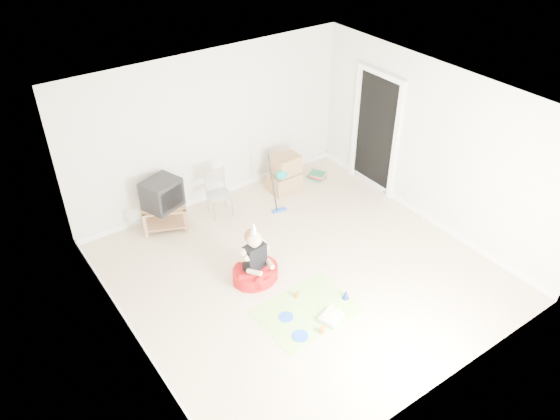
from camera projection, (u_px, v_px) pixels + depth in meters
ground at (301, 271)px, 7.95m from camera, size 5.00×5.00×0.00m
doorway_recess at (376, 133)px, 9.35m from camera, size 0.02×0.90×2.05m
tv_stand at (165, 215)px, 8.67m from camera, size 0.80×0.67×0.43m
crt_tv at (162, 194)px, 8.44m from camera, size 0.66×0.61×0.47m
folding_chair at (219, 194)px, 8.94m from camera, size 0.40×0.39×0.79m
cardboard_boxes at (285, 175)px, 9.59m from camera, size 0.55×0.42×0.67m
floor_mop at (279, 198)px, 9.08m from camera, size 0.26×0.35×1.03m
book_pile at (317, 175)px, 10.08m from camera, size 0.31×0.35×0.13m
seated_woman at (255, 267)px, 7.70m from camera, size 0.75×0.75×0.98m
party_mat at (307, 311)px, 7.28m from camera, size 1.33×0.98×0.01m
birthday_cake at (331, 318)px, 7.13m from camera, size 0.35×0.31×0.14m
blue_plate_near at (286, 317)px, 7.18m from camera, size 0.25×0.25×0.01m
blue_plate_far at (300, 336)px, 6.90m from camera, size 0.28×0.28×0.01m
orange_cup_near at (297, 295)px, 7.47m from camera, size 0.09×0.09×0.08m
orange_cup_far at (322, 330)px, 6.94m from camera, size 0.09×0.09×0.08m
blue_party_hat at (346, 294)px, 7.43m from camera, size 0.11×0.11×0.15m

